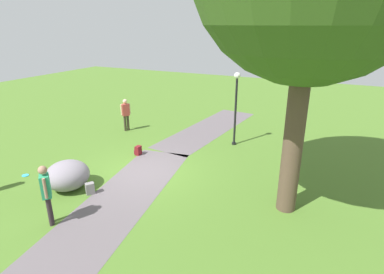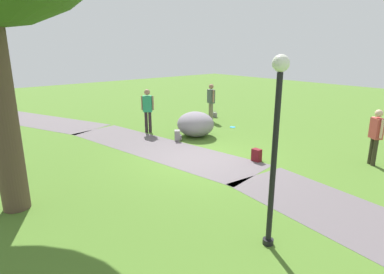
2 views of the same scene
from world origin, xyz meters
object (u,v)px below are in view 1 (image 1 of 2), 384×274
object	(u,v)px
man_near_boulder	(126,113)
spare_backpack_on_lawn	(138,151)
lawn_boulder	(67,175)
backpack_by_boulder	(90,189)
lamp_post	(236,101)
passerby_on_path	(46,191)
frisbee_on_grass	(25,175)

from	to	relation	value
man_near_boulder	spare_backpack_on_lawn	world-z (taller)	man_near_boulder
spare_backpack_on_lawn	lawn_boulder	bearing A→B (deg)	-7.69
backpack_by_boulder	lawn_boulder	bearing A→B (deg)	-88.52
lamp_post	lawn_boulder	world-z (taller)	lamp_post
lamp_post	spare_backpack_on_lawn	size ratio (longest dim) A/B	8.50
man_near_boulder	passerby_on_path	size ratio (longest dim) A/B	0.94
passerby_on_path	spare_backpack_on_lawn	bearing A→B (deg)	-172.86
lawn_boulder	backpack_by_boulder	size ratio (longest dim) A/B	3.91
lamp_post	lawn_boulder	bearing A→B (deg)	-30.80
passerby_on_path	backpack_by_boulder	bearing A→B (deg)	-173.97
frisbee_on_grass	backpack_by_boulder	bearing A→B (deg)	90.82
lamp_post	passerby_on_path	bearing A→B (deg)	-18.43
backpack_by_boulder	frisbee_on_grass	bearing A→B (deg)	-89.18
lamp_post	passerby_on_path	xyz separation A→B (m)	(8.23, -2.74, -1.04)
backpack_by_boulder	frisbee_on_grass	world-z (taller)	backpack_by_boulder
passerby_on_path	man_near_boulder	bearing A→B (deg)	-158.09
lamp_post	lawn_boulder	xyz separation A→B (m)	(6.49, -3.87, -1.61)
passerby_on_path	frisbee_on_grass	distance (m)	3.91
lamp_post	man_near_boulder	size ratio (longest dim) A/B	1.98
man_near_boulder	passerby_on_path	xyz separation A→B (m)	(7.72, 3.11, 0.07)
lawn_boulder	man_near_boulder	size ratio (longest dim) A/B	0.91
backpack_by_boulder	spare_backpack_on_lawn	xyz separation A→B (m)	(-3.47, -0.47, 0.00)
man_near_boulder	backpack_by_boulder	world-z (taller)	man_near_boulder
lamp_post	lawn_boulder	size ratio (longest dim) A/B	2.17
passerby_on_path	backpack_by_boulder	world-z (taller)	passerby_on_path
lamp_post	spare_backpack_on_lawn	xyz separation A→B (m)	(3.00, -3.40, -1.91)
man_near_boulder	spare_backpack_on_lawn	xyz separation A→B (m)	(2.49, 2.45, -0.81)
lawn_boulder	frisbee_on_grass	xyz separation A→B (m)	(0.02, -2.23, -0.49)
spare_backpack_on_lawn	frisbee_on_grass	distance (m)	4.44
spare_backpack_on_lawn	frisbee_on_grass	world-z (taller)	spare_backpack_on_lawn
lamp_post	frisbee_on_grass	bearing A→B (deg)	-43.10
lamp_post	spare_backpack_on_lawn	distance (m)	4.92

